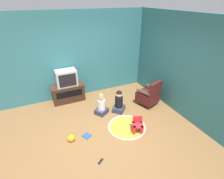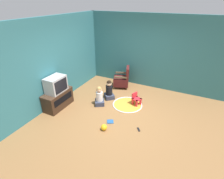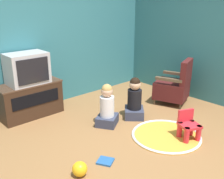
% 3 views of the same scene
% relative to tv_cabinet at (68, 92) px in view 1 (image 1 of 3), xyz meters
% --- Properties ---
extents(ground_plane, '(30.00, 30.00, 0.00)m').
position_rel_tv_cabinet_xyz_m(ground_plane, '(0.54, -1.95, -0.30)').
color(ground_plane, olive).
extents(wall_back, '(5.35, 0.12, 2.73)m').
position_rel_tv_cabinet_xyz_m(wall_back, '(0.21, 0.30, 1.07)').
color(wall_back, teal).
rests_on(wall_back, ground_plane).
extents(wall_right, '(0.12, 5.31, 2.73)m').
position_rel_tv_cabinet_xyz_m(wall_right, '(2.83, -2.29, 1.07)').
color(wall_right, teal).
rests_on(wall_right, ground_plane).
extents(tv_cabinet, '(1.01, 0.46, 0.57)m').
position_rel_tv_cabinet_xyz_m(tv_cabinet, '(0.00, 0.00, 0.00)').
color(tv_cabinet, '#382316').
rests_on(tv_cabinet, ground_plane).
extents(television, '(0.62, 0.44, 0.50)m').
position_rel_tv_cabinet_xyz_m(television, '(0.00, -0.01, 0.52)').
color(television, '#B7B7BC').
rests_on(television, tv_cabinet).
extents(black_armchair, '(0.69, 0.72, 0.85)m').
position_rel_tv_cabinet_xyz_m(black_armchair, '(2.23, -1.29, 0.03)').
color(black_armchair, brown).
rests_on(black_armchair, ground_plane).
extents(yellow_kid_chair, '(0.34, 0.33, 0.41)m').
position_rel_tv_cabinet_xyz_m(yellow_kid_chair, '(1.26, -2.22, -0.12)').
color(yellow_kid_chair, red).
rests_on(yellow_kid_chair, ground_plane).
extents(play_mat, '(0.99, 0.99, 0.04)m').
position_rel_tv_cabinet_xyz_m(play_mat, '(1.09, -1.98, -0.29)').
color(play_mat, gold).
rests_on(play_mat, ground_plane).
extents(child_watching_left, '(0.44, 0.43, 0.66)m').
position_rel_tv_cabinet_xyz_m(child_watching_left, '(0.71, -1.12, -0.01)').
color(child_watching_left, '#33384C').
rests_on(child_watching_left, ground_plane).
extents(child_watching_center, '(0.46, 0.46, 0.69)m').
position_rel_tv_cabinet_xyz_m(child_watching_center, '(1.23, -1.22, -0.00)').
color(child_watching_center, '#33384C').
rests_on(child_watching_center, ground_plane).
extents(toy_ball, '(0.17, 0.17, 0.17)m').
position_rel_tv_cabinet_xyz_m(toy_ball, '(-0.35, -1.87, -0.21)').
color(toy_ball, yellow).
rests_on(toy_ball, ground_plane).
extents(book, '(0.24, 0.24, 0.02)m').
position_rel_tv_cabinet_xyz_m(book, '(0.03, -1.87, -0.28)').
color(book, '#235699').
rests_on(book, ground_plane).
extents(remote_control, '(0.15, 0.12, 0.02)m').
position_rel_tv_cabinet_xyz_m(remote_control, '(0.07, -2.71, -0.29)').
color(remote_control, black).
rests_on(remote_control, ground_plane).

